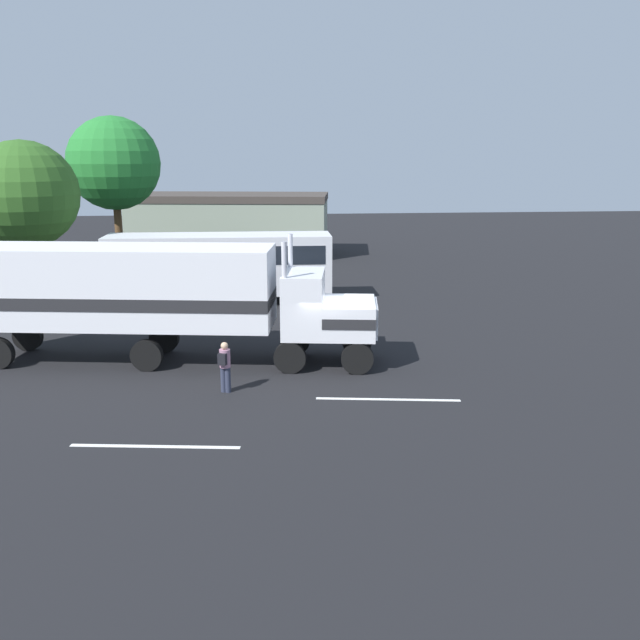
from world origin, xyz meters
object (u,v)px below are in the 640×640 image
(semi_truck, at_px, (156,293))
(parked_bus, at_px, (220,262))
(tree_left, at_px, (25,194))
(person_bystander, at_px, (225,365))
(tree_center, at_px, (114,164))

(semi_truck, height_order, parked_bus, semi_truck)
(semi_truck, bearing_deg, tree_left, 125.56)
(person_bystander, bearing_deg, tree_center, 108.69)
(tree_center, bearing_deg, tree_left, -115.21)
(semi_truck, relative_size, tree_center, 1.53)
(semi_truck, bearing_deg, person_bystander, -54.58)
(semi_truck, distance_m, tree_center, 17.99)
(semi_truck, relative_size, tree_left, 1.81)
(person_bystander, bearing_deg, semi_truck, 125.42)
(parked_bus, bearing_deg, tree_center, 130.43)
(person_bystander, bearing_deg, parked_bus, 93.12)
(person_bystander, height_order, tree_left, tree_left)
(person_bystander, height_order, parked_bus, parked_bus)
(semi_truck, xyz_separation_m, tree_left, (-7.47, 10.45, 2.83))
(parked_bus, xyz_separation_m, tree_left, (-9.26, 0.80, 3.29))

